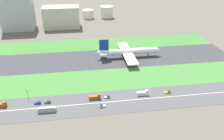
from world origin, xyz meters
name	(u,v)px	position (x,y,z in m)	size (l,w,h in m)	color
ground_plane	(91,60)	(0.00, 0.00, 0.00)	(800.00, 800.00, 0.00)	#5B564C
runway	(91,59)	(0.00, 0.00, 0.05)	(280.00, 46.00, 0.10)	#38383D
grass_median_north	(89,45)	(0.00, 41.00, 0.05)	(280.00, 36.00, 0.10)	#3D7A33
grass_median_south	(95,80)	(0.00, -41.00, 0.05)	(280.00, 36.00, 0.10)	#427F38
highway	(98,103)	(0.00, -73.00, 0.05)	(280.00, 28.00, 0.10)	#4C4C4F
highway_centerline	(98,103)	(0.00, -73.00, 0.11)	(266.00, 0.50, 0.01)	silver
airliner	(127,52)	(35.83, 0.00, 6.23)	(65.00, 56.00, 19.70)	white
truck_0	(143,93)	(33.06, -68.00, 1.67)	(8.40, 2.50, 4.00)	silver
truck_1	(95,97)	(-1.88, -68.00, 1.67)	(8.40, 2.50, 4.00)	brown
car_6	(168,92)	(52.49, -68.00, 0.92)	(4.40, 1.80, 2.00)	yellow
car_1	(108,97)	(7.17, -68.00, 0.92)	(4.40, 1.80, 2.00)	#99999E
bus_0	(47,110)	(-34.20, -78.00, 1.82)	(11.60, 2.50, 3.50)	#99999E
truck_2	(0,105)	(-65.86, -68.00, 1.67)	(8.40, 2.50, 4.00)	brown
car_4	(38,103)	(-41.49, -68.00, 0.92)	(4.40, 1.80, 2.00)	navy
car_5	(48,102)	(-34.69, -68.00, 0.92)	(4.40, 1.80, 2.00)	#19662D
car_0	(102,106)	(1.99, -78.00, 0.92)	(4.40, 1.80, 2.00)	silver
traffic_light	(27,93)	(-49.22, -60.01, 4.29)	(0.36, 0.50, 7.20)	#4C4C51
terminal_building	(16,9)	(-90.00, 114.00, 27.83)	(40.25, 27.88, 55.66)	#B2B2B7
hangar_building	(62,17)	(-33.10, 114.00, 14.40)	(48.25, 26.23, 28.80)	beige
fuel_tank_west	(66,14)	(-29.49, 159.00, 8.44)	(23.89, 23.89, 16.88)	silver
fuel_tank_centre	(88,14)	(5.26, 159.00, 6.57)	(17.27, 17.27, 13.15)	silver
fuel_tank_east	(107,12)	(35.05, 159.00, 8.93)	(20.43, 20.43, 17.87)	silver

